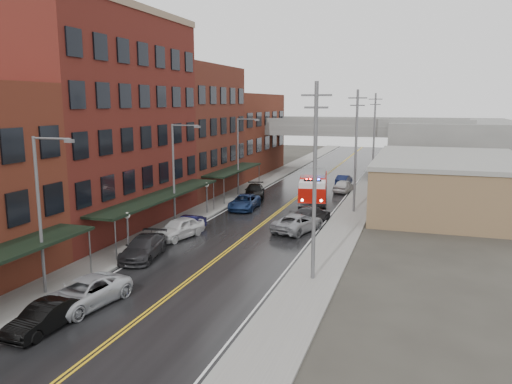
% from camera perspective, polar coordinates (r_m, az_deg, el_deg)
% --- Properties ---
extents(road, '(11.00, 160.00, 0.02)m').
position_cam_1_polar(road, '(47.00, 1.57, -3.05)').
color(road, black).
rests_on(road, ground).
extents(sidewalk_left, '(3.00, 160.00, 0.15)m').
position_cam_1_polar(sidewalk_left, '(49.49, -6.56, -2.36)').
color(sidewalk_left, slate).
rests_on(sidewalk_left, ground).
extents(sidewalk_right, '(3.00, 160.00, 0.15)m').
position_cam_1_polar(sidewalk_right, '(45.51, 10.44, -3.58)').
color(sidewalk_right, slate).
rests_on(sidewalk_right, ground).
extents(curb_left, '(0.30, 160.00, 0.15)m').
position_cam_1_polar(curb_left, '(48.84, -4.80, -2.49)').
color(curb_left, gray).
rests_on(curb_left, ground).
extents(curb_right, '(0.30, 160.00, 0.15)m').
position_cam_1_polar(curb_right, '(45.75, 8.39, -3.44)').
color(curb_right, gray).
rests_on(curb_right, ground).
extents(brick_building_b, '(9.00, 20.00, 18.00)m').
position_cam_1_polar(brick_building_b, '(45.29, -17.53, 7.48)').
color(brick_building_b, maroon).
rests_on(brick_building_b, ground).
extents(brick_building_c, '(9.00, 15.00, 15.00)m').
position_cam_1_polar(brick_building_c, '(60.46, -7.76, 7.01)').
color(brick_building_c, '#5A241B').
rests_on(brick_building_c, ground).
extents(brick_building_far, '(9.00, 20.00, 12.00)m').
position_cam_1_polar(brick_building_far, '(76.66, -2.02, 6.63)').
color(brick_building_far, maroon).
rests_on(brick_building_far, ground).
extents(tan_building, '(14.00, 22.00, 5.00)m').
position_cam_1_polar(tan_building, '(54.59, 21.04, 0.80)').
color(tan_building, brown).
rests_on(tan_building, ground).
extents(right_far_block, '(18.00, 30.00, 8.00)m').
position_cam_1_polar(right_far_block, '(84.30, 21.51, 4.89)').
color(right_far_block, slate).
rests_on(right_far_block, ground).
extents(awning_1, '(2.60, 18.00, 3.09)m').
position_cam_1_polar(awning_1, '(42.87, -10.76, -0.45)').
color(awning_1, black).
rests_on(awning_1, ground).
extents(awning_2, '(2.60, 13.00, 3.09)m').
position_cam_1_polar(awning_2, '(58.61, -2.52, 2.56)').
color(awning_2, black).
rests_on(awning_2, ground).
extents(globe_lamp_1, '(0.44, 0.44, 3.12)m').
position_cam_1_polar(globe_lamp_1, '(36.59, -14.49, -3.52)').
color(globe_lamp_1, '#59595B').
rests_on(globe_lamp_1, ground).
extents(globe_lamp_2, '(0.44, 0.44, 3.12)m').
position_cam_1_polar(globe_lamp_2, '(48.69, -5.65, 0.14)').
color(globe_lamp_2, '#59595B').
rests_on(globe_lamp_2, ground).
extents(street_lamp_0, '(2.64, 0.22, 9.00)m').
position_cam_1_polar(street_lamp_0, '(29.83, -23.22, -1.47)').
color(street_lamp_0, '#59595B').
rests_on(street_lamp_0, ground).
extents(street_lamp_1, '(2.64, 0.22, 9.00)m').
position_cam_1_polar(street_lamp_1, '(42.96, -9.11, 2.59)').
color(street_lamp_1, '#59595B').
rests_on(street_lamp_1, ground).
extents(street_lamp_2, '(2.64, 0.22, 9.00)m').
position_cam_1_polar(street_lamp_2, '(57.56, -1.84, 4.63)').
color(street_lamp_2, '#59595B').
rests_on(street_lamp_2, ground).
extents(utility_pole_0, '(1.80, 0.24, 12.00)m').
position_cam_1_polar(utility_pole_0, '(29.78, 6.72, 1.47)').
color(utility_pole_0, '#59595B').
rests_on(utility_pole_0, ground).
extents(utility_pole_1, '(1.80, 0.24, 12.00)m').
position_cam_1_polar(utility_pole_1, '(49.41, 11.34, 4.81)').
color(utility_pole_1, '#59595B').
rests_on(utility_pole_1, ground).
extents(utility_pole_2, '(1.80, 0.24, 12.00)m').
position_cam_1_polar(utility_pole_2, '(69.25, 13.34, 6.24)').
color(utility_pole_2, '#59595B').
rests_on(utility_pole_2, ground).
extents(overpass, '(40.00, 10.00, 7.50)m').
position_cam_1_polar(overpass, '(77.12, 8.41, 6.54)').
color(overpass, slate).
rests_on(overpass, ground).
extents(fire_truck, '(4.69, 9.21, 3.23)m').
position_cam_1_polar(fire_truck, '(54.69, 6.58, 0.64)').
color(fire_truck, '#AB1007').
rests_on(fire_truck, ground).
extents(parked_car_left_1, '(1.66, 4.23, 1.37)m').
position_cam_1_polar(parked_car_left_1, '(26.53, -23.05, -13.05)').
color(parked_car_left_1, black).
rests_on(parked_car_left_1, ground).
extents(parked_car_left_2, '(3.30, 5.75, 1.51)m').
position_cam_1_polar(parked_car_left_2, '(28.65, -19.06, -10.89)').
color(parked_car_left_2, '#AFB2B8').
rests_on(parked_car_left_2, ground).
extents(parked_car_left_3, '(3.04, 5.59, 1.54)m').
position_cam_1_polar(parked_car_left_3, '(36.01, -12.74, -6.21)').
color(parked_car_left_3, '#232325').
rests_on(parked_car_left_3, ground).
extents(parked_car_left_4, '(3.08, 5.18, 1.65)m').
position_cam_1_polar(parked_car_left_4, '(40.64, -8.79, -4.10)').
color(parked_car_left_4, silver).
rests_on(parked_car_left_4, ground).
extents(parked_car_left_5, '(1.61, 4.26, 1.39)m').
position_cam_1_polar(parked_car_left_5, '(42.05, -7.78, -3.78)').
color(parked_car_left_5, '#0E0E33').
rests_on(parked_car_left_5, ground).
extents(parked_car_left_6, '(2.88, 5.52, 1.48)m').
position_cam_1_polar(parked_car_left_6, '(50.91, -1.34, -1.17)').
color(parked_car_left_6, navy).
rests_on(parked_car_left_6, ground).
extents(parked_car_left_7, '(3.49, 5.74, 1.55)m').
position_cam_1_polar(parked_car_left_7, '(56.77, -0.17, 0.06)').
color(parked_car_left_7, black).
rests_on(parked_car_left_7, ground).
extents(parked_car_right_0, '(4.06, 6.02, 1.53)m').
position_cam_1_polar(parked_car_right_0, '(42.38, 4.80, -3.51)').
color(parked_car_right_0, gray).
rests_on(parked_car_right_0, ground).
extents(parked_car_right_1, '(3.26, 5.51, 1.50)m').
position_cam_1_polar(parked_car_right_1, '(45.70, 6.29, -2.54)').
color(parked_car_right_1, black).
rests_on(parked_car_right_1, ground).
extents(parked_car_right_2, '(2.39, 4.72, 1.54)m').
position_cam_1_polar(parked_car_right_2, '(61.47, 10.02, 0.68)').
color(parked_car_right_2, '#B9B9B9').
rests_on(parked_car_right_2, ground).
extents(parked_car_right_3, '(1.79, 4.29, 1.38)m').
position_cam_1_polar(parked_car_right_3, '(66.81, 10.01, 1.37)').
color(parked_car_right_3, black).
rests_on(parked_car_right_3, ground).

